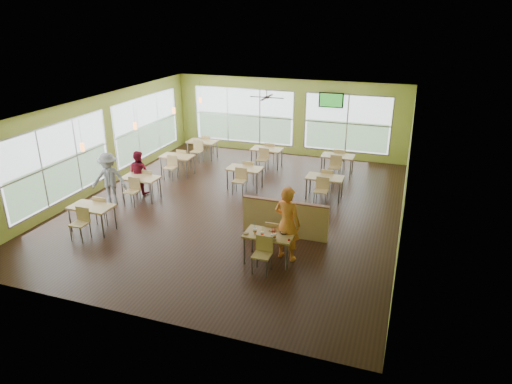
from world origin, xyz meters
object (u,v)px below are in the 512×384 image
main_table (269,238)px  man_plaid (287,223)px  half_wall_divider (285,218)px  food_basket (284,232)px

main_table → man_plaid: (0.38, 0.28, 0.33)m
main_table → half_wall_divider: 1.45m
half_wall_divider → man_plaid: size_ratio=1.25×
main_table → half_wall_divider: size_ratio=0.63×
food_basket → half_wall_divider: bearing=104.7°
main_table → man_plaid: man_plaid is taller
man_plaid → food_basket: size_ratio=8.93×
half_wall_divider → man_plaid: (0.38, -1.17, 0.44)m
main_table → half_wall_divider: half_wall_divider is taller
half_wall_divider → food_basket: 1.38m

